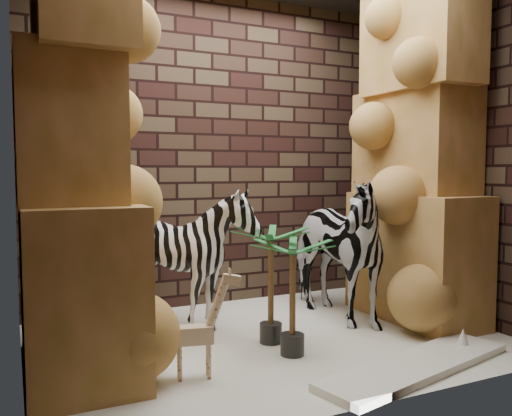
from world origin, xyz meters
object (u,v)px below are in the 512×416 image
giraffe_toy (194,323)px  palm_back (293,297)px  zebra_left (189,265)px  surfboard (417,366)px  palm_front (271,285)px  zebra_right (329,237)px

giraffe_toy → palm_back: 0.77m
zebra_left → surfboard: zebra_left is taller
palm_back → surfboard: size_ratio=0.52×
zebra_left → palm_back: 1.02m
giraffe_toy → palm_back: palm_back is taller
palm_front → surfboard: (0.63, -0.89, -0.42)m
surfboard → zebra_right: bearing=71.5°
zebra_left → giraffe_toy: (-0.29, -0.99, -0.18)m
giraffe_toy → palm_front: bearing=41.1°
palm_front → zebra_left: bearing=127.5°
zebra_right → giraffe_toy: bearing=-155.1°
palm_back → surfboard: palm_back is taller
giraffe_toy → palm_back: (0.76, 0.10, 0.06)m
zebra_left → palm_front: zebra_left is taller
zebra_right → palm_back: bearing=-140.1°
zebra_left → giraffe_toy: zebra_left is taller
zebra_left → palm_front: (0.45, -0.59, -0.08)m
palm_front → surfboard: 1.17m
giraffe_toy → palm_front: (0.74, 0.40, 0.09)m
giraffe_toy → palm_back: size_ratio=0.85×
palm_back → surfboard: 0.93m
zebra_left → giraffe_toy: 1.05m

